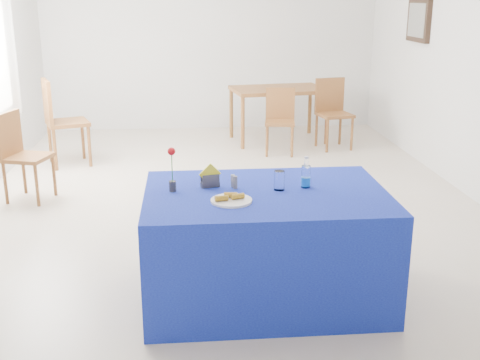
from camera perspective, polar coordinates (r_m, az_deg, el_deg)
name	(u,v)px	position (r m, az deg, el deg)	size (l,w,h in m)	color
floor	(227,200)	(6.11, -1.21, -1.94)	(7.00, 7.00, 0.00)	beige
room_shell	(226,23)	(5.78, -1.32, 14.66)	(7.00, 7.00, 7.00)	silver
picture_frame	(419,20)	(7.90, 16.61, 14.32)	(0.06, 0.64, 0.52)	black
picture_art	(417,20)	(7.89, 16.44, 14.33)	(0.02, 0.52, 0.40)	#998C66
plate	(231,201)	(3.77, -0.82, -1.96)	(0.26, 0.26, 0.01)	white
drinking_glass	(279,180)	(3.99, 3.75, -0.04)	(0.07, 0.07, 0.13)	white
salt_shaker	(233,181)	(4.05, -0.68, -0.08)	(0.03, 0.03, 0.09)	gray
pepper_shaker	(235,182)	(4.01, -0.46, -0.22)	(0.03, 0.03, 0.09)	#5D5C61
blue_table	(265,245)	(4.10, 2.42, -6.16)	(1.60, 1.10, 0.76)	navy
water_bottle	(306,177)	(4.05, 6.26, 0.27)	(0.06, 0.06, 0.21)	white
napkin_holder	(210,180)	(4.05, -2.86, 0.02)	(0.15, 0.08, 0.16)	#3B3B40
rose_vase	(172,170)	(3.95, -6.46, 0.94)	(0.05, 0.05, 0.30)	#27272C
oak_table	(278,93)	(8.50, 3.67, 8.20)	(1.37, 0.99, 0.76)	#99622C
chair_bg_left	(280,116)	(7.88, 3.81, 6.08)	(0.43, 0.43, 0.85)	brown
chair_bg_right	(332,108)	(8.24, 8.74, 6.76)	(0.49, 0.49, 0.93)	brown
chair_win_a	(20,150)	(6.40, -20.17, 2.70)	(0.50, 0.50, 0.89)	brown
chair_win_b	(59,116)	(7.54, -16.80, 5.80)	(0.60, 0.60, 1.05)	brown
banana_pieces	(230,196)	(3.77, -0.94, -1.57)	(0.19, 0.11, 0.03)	gold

